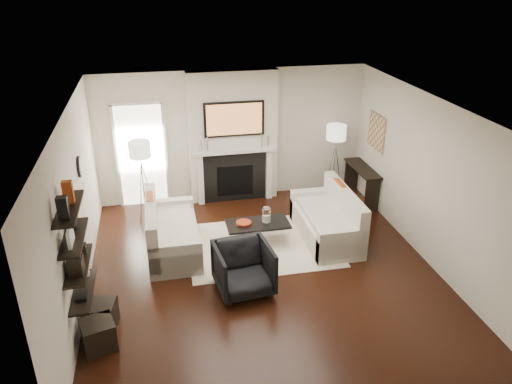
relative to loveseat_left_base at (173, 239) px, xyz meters
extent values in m
plane|color=black|center=(1.39, -0.96, -0.21)|extent=(6.00, 6.00, 0.00)
plane|color=white|center=(1.39, -0.96, 2.49)|extent=(6.00, 6.00, 0.00)
plane|color=silver|center=(1.39, 2.04, 1.14)|extent=(5.50, 0.00, 5.50)
plane|color=silver|center=(1.39, -3.96, 1.14)|extent=(5.50, 0.00, 5.50)
plane|color=silver|center=(-1.36, -0.96, 1.14)|extent=(0.00, 6.00, 6.00)
plane|color=silver|center=(4.14, -0.96, 1.14)|extent=(0.00, 6.00, 6.00)
cube|color=silver|center=(1.39, 1.91, 1.14)|extent=(1.80, 0.25, 2.70)
cube|color=black|center=(1.39, 1.78, 0.31)|extent=(1.30, 0.02, 1.04)
cube|color=black|center=(1.39, 1.77, 0.24)|extent=(0.75, 0.02, 0.65)
cube|color=white|center=(0.67, 1.75, 0.34)|extent=(0.12, 0.08, 1.10)
cube|color=white|center=(2.11, 1.75, 0.34)|extent=(0.12, 0.08, 1.10)
cube|color=white|center=(1.39, 1.73, 0.91)|extent=(1.70, 0.18, 0.07)
cube|color=black|center=(1.39, 1.75, 1.57)|extent=(1.20, 0.06, 0.70)
cube|color=#BF723F|center=(1.39, 1.72, 1.57)|extent=(1.10, 0.00, 0.62)
cylinder|color=silver|center=(0.84, 1.74, 1.09)|extent=(0.04, 0.04, 0.30)
cylinder|color=silver|center=(0.71, 1.74, 1.06)|extent=(0.04, 0.04, 0.24)
cylinder|color=silver|center=(1.94, 1.74, 1.09)|extent=(0.04, 0.04, 0.30)
cylinder|color=silver|center=(2.07, 1.74, 1.06)|extent=(0.04, 0.04, 0.24)
cube|color=white|center=(-0.46, 2.02, 0.84)|extent=(0.90, 0.02, 2.10)
cube|color=white|center=(-0.94, 2.00, 0.84)|extent=(0.06, 0.06, 2.16)
cube|color=white|center=(0.02, 2.00, 0.84)|extent=(0.06, 0.06, 2.16)
cube|color=white|center=(-0.46, 2.00, 1.92)|extent=(1.02, 0.06, 0.06)
cube|color=beige|center=(1.52, -0.15, -0.20)|extent=(2.60, 2.00, 0.01)
cube|color=beige|center=(0.00, 0.00, 0.00)|extent=(0.85, 1.80, 0.42)
cube|color=beige|center=(-0.33, 0.00, 0.32)|extent=(0.18, 1.80, 0.80)
cube|color=beige|center=(0.00, -0.81, 0.09)|extent=(0.85, 0.18, 0.60)
cube|color=beige|center=(0.00, 0.81, 0.09)|extent=(0.85, 0.18, 0.60)
cube|color=beige|center=(0.05, 0.00, 0.26)|extent=(0.63, 1.44, 0.10)
cube|color=#A33F14|center=(-0.33, 0.30, 0.52)|extent=(0.10, 0.42, 0.42)
cube|color=black|center=(-0.33, -0.30, 0.51)|extent=(0.10, 0.40, 0.40)
cube|color=beige|center=(2.73, -0.12, 0.00)|extent=(0.85, 1.80, 0.42)
cube|color=beige|center=(3.06, -0.12, 0.32)|extent=(0.18, 1.80, 0.80)
cube|color=beige|center=(2.73, -0.93, 0.09)|extent=(0.85, 0.18, 0.60)
cube|color=beige|center=(2.73, 0.69, 0.09)|extent=(0.85, 0.18, 0.60)
cube|color=beige|center=(2.68, -0.12, 0.26)|extent=(0.63, 1.44, 0.10)
cube|color=#A33F14|center=(3.06, 0.18, 0.52)|extent=(0.10, 0.42, 0.42)
cube|color=black|center=(3.06, -0.42, 0.51)|extent=(0.10, 0.40, 0.40)
cube|color=black|center=(1.48, -0.09, 0.19)|extent=(1.10, 0.55, 0.04)
cylinder|color=silver|center=(0.98, -0.31, -0.02)|extent=(0.02, 0.02, 0.38)
cylinder|color=silver|center=(1.98, -0.31, -0.02)|extent=(0.02, 0.02, 0.38)
cylinder|color=silver|center=(0.98, 0.13, -0.02)|extent=(0.02, 0.02, 0.38)
cylinder|color=silver|center=(1.98, 0.13, -0.02)|extent=(0.02, 0.02, 0.38)
cylinder|color=white|center=(1.63, -0.09, 0.35)|extent=(0.15, 0.15, 0.27)
cylinder|color=white|center=(1.63, -0.09, 0.29)|extent=(0.09, 0.09, 0.13)
cylinder|color=#BB3C1F|center=(1.23, -0.09, 0.24)|extent=(0.27, 0.27, 0.04)
imported|color=black|center=(0.98, -1.40, 0.21)|extent=(0.90, 0.85, 0.84)
cylinder|color=silver|center=(-0.46, 1.27, 0.39)|extent=(0.02, 0.02, 1.20)
cylinder|color=white|center=(-0.46, 1.27, 1.24)|extent=(0.40, 0.40, 0.30)
cylinder|color=silver|center=(-0.35, 1.27, 0.39)|extent=(0.25, 0.02, 1.23)
cylinder|color=silver|center=(-0.52, 1.37, 0.39)|extent=(0.14, 0.22, 1.23)
cylinder|color=silver|center=(-0.52, 1.18, 0.39)|extent=(0.14, 0.22, 1.23)
cylinder|color=silver|center=(3.44, 1.49, 0.39)|extent=(0.02, 0.02, 1.20)
cylinder|color=white|center=(3.44, 1.49, 1.24)|extent=(0.40, 0.40, 0.30)
cylinder|color=silver|center=(3.55, 1.49, 0.39)|extent=(0.25, 0.02, 1.23)
cylinder|color=silver|center=(3.38, 1.59, 0.39)|extent=(0.14, 0.22, 1.23)
cylinder|color=silver|center=(3.38, 1.40, 0.39)|extent=(0.14, 0.22, 1.23)
cube|color=black|center=(3.96, 1.22, 0.52)|extent=(0.35, 1.20, 0.04)
cube|color=black|center=(3.96, 0.67, 0.14)|extent=(0.30, 0.04, 0.71)
cube|color=black|center=(3.96, 1.77, 0.14)|extent=(0.30, 0.04, 0.71)
cube|color=tan|center=(4.12, 1.09, 1.34)|extent=(0.03, 0.70, 0.70)
cube|color=black|center=(-1.23, -1.96, 0.49)|extent=(0.25, 1.00, 0.03)
cube|color=black|center=(-1.23, -1.96, 0.89)|extent=(0.25, 1.00, 0.04)
cube|color=black|center=(-1.23, -1.96, 1.29)|extent=(0.25, 1.00, 0.04)
cube|color=black|center=(-1.23, -1.96, 1.69)|extent=(0.25, 1.00, 0.04)
cube|color=black|center=(-1.23, -2.28, 1.85)|extent=(0.12, 0.10, 0.28)
cube|color=#A33F14|center=(-1.23, -1.84, 1.85)|extent=(0.12, 0.10, 0.28)
cube|color=white|center=(-1.23, -2.15, 1.42)|extent=(0.04, 0.30, 0.22)
cube|color=black|center=(-1.23, -1.70, 1.40)|extent=(0.04, 0.22, 0.18)
cube|color=black|center=(-1.23, -2.16, 1.01)|extent=(0.18, 0.25, 0.20)
cube|color=black|center=(-1.23, -1.69, 0.97)|extent=(0.15, 0.12, 0.12)
cube|color=black|center=(-1.23, -2.12, 0.53)|extent=(0.14, 0.20, 0.05)
cube|color=white|center=(-1.23, -1.61, 0.60)|extent=(0.10, 0.10, 0.18)
cylinder|color=black|center=(-1.34, -0.06, 1.49)|extent=(0.04, 0.34, 0.34)
cylinder|color=white|center=(-1.32, -0.06, 1.49)|extent=(0.01, 0.29, 0.29)
cube|color=black|center=(-1.08, -1.86, -0.01)|extent=(0.47, 0.47, 0.40)
cube|color=black|center=(-1.08, -2.26, -0.01)|extent=(0.49, 0.49, 0.40)
camera|label=1|loc=(-0.13, -7.64, 4.35)|focal=35.00mm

